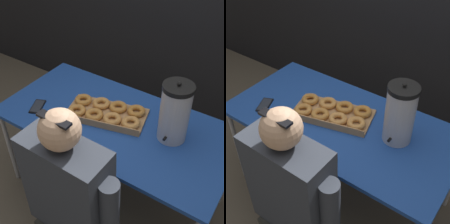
# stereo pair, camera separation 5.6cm
# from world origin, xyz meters

# --- Properties ---
(ground_plane) EXTENTS (12.00, 12.00, 0.00)m
(ground_plane) POSITION_xyz_m (0.00, 0.00, 0.00)
(ground_plane) COLOR brown
(folding_table) EXTENTS (1.58, 0.79, 0.73)m
(folding_table) POSITION_xyz_m (0.00, 0.00, 0.69)
(folding_table) COLOR #1E479E
(folding_table) RESTS_ON ground
(donut_box) EXTENTS (0.59, 0.40, 0.05)m
(donut_box) POSITION_xyz_m (-0.08, 0.01, 0.75)
(donut_box) COLOR tan
(donut_box) RESTS_ON folding_table
(coffee_urn) EXTENTS (0.18, 0.21, 0.41)m
(coffee_urn) POSITION_xyz_m (0.38, 0.06, 0.92)
(coffee_urn) COLOR #B7B7BC
(coffee_urn) RESTS_ON folding_table
(cell_phone) EXTENTS (0.13, 0.17, 0.01)m
(cell_phone) POSITION_xyz_m (-0.53, -0.18, 0.73)
(cell_phone) COLOR black
(cell_phone) RESTS_ON folding_table
(person_seated) EXTENTS (0.63, 0.26, 1.25)m
(person_seated) POSITION_xyz_m (0.11, -0.61, 0.59)
(person_seated) COLOR #33332D
(person_seated) RESTS_ON ground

